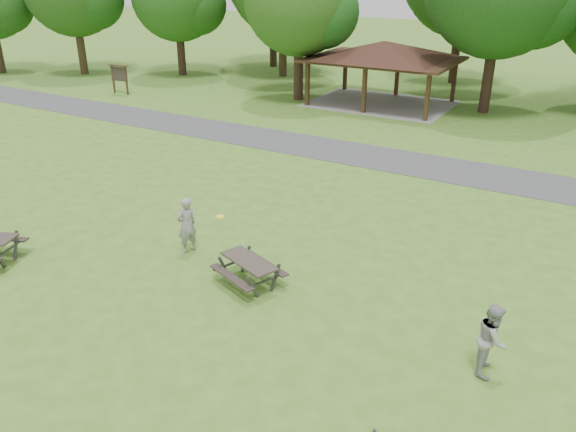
# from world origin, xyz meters

# --- Properties ---
(ground) EXTENTS (160.00, 160.00, 0.00)m
(ground) POSITION_xyz_m (0.00, 0.00, 0.00)
(ground) COLOR #467421
(ground) RESTS_ON ground
(asphalt_path) EXTENTS (120.00, 3.20, 0.02)m
(asphalt_path) POSITION_xyz_m (0.00, 14.00, 0.01)
(asphalt_path) COLOR #414144
(asphalt_path) RESTS_ON ground
(pavilion) EXTENTS (8.60, 7.01, 3.76)m
(pavilion) POSITION_xyz_m (-4.00, 24.00, 3.06)
(pavilion) COLOR #322012
(pavilion) RESTS_ON ground
(notice_board) EXTENTS (1.60, 0.30, 1.88)m
(notice_board) POSITION_xyz_m (-20.00, 18.00, 1.31)
(notice_board) COLOR #3D2516
(notice_board) RESTS_ON ground
(tree_row_d) EXTENTS (6.93, 6.60, 9.27)m
(tree_row_d) POSITION_xyz_m (-8.92, 22.53, 5.77)
(tree_row_d) COLOR black
(tree_row_d) RESTS_ON ground
(picnic_table_middle) EXTENTS (2.12, 1.92, 0.76)m
(picnic_table_middle) POSITION_xyz_m (0.90, 2.08, 0.56)
(picnic_table_middle) COLOR #332B24
(picnic_table_middle) RESTS_ON ground
(frisbee_in_flight) EXTENTS (0.32, 0.32, 0.02)m
(frisbee_in_flight) POSITION_xyz_m (-0.36, 2.57, 1.53)
(frisbee_in_flight) COLOR yellow
(frisbee_in_flight) RESTS_ON ground
(frisbee_thrower) EXTENTS (0.60, 0.74, 1.74)m
(frisbee_thrower) POSITION_xyz_m (-1.75, 2.74, 0.87)
(frisbee_thrower) COLOR gray
(frisbee_thrower) RESTS_ON ground
(frisbee_catcher) EXTENTS (0.71, 0.86, 1.64)m
(frisbee_catcher) POSITION_xyz_m (7.28, 1.68, 0.82)
(frisbee_catcher) COLOR #9D9DA0
(frisbee_catcher) RESTS_ON ground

